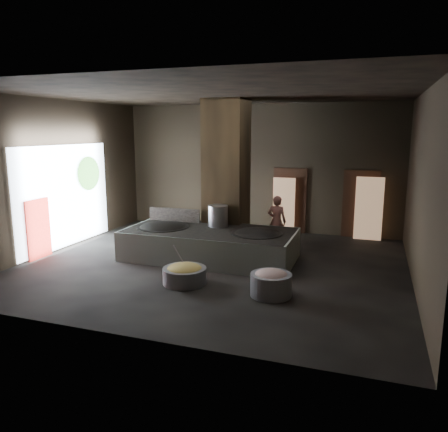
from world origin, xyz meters
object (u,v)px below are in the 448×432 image
at_px(stock_pot, 218,216).
at_px(veg_basin, 185,276).
at_px(wok_left, 163,229).
at_px(cook, 277,221).
at_px(meat_basin, 271,285).
at_px(wok_right, 257,236).
at_px(hearth_platform, 210,244).

bearing_deg(stock_pot, veg_basin, -87.43).
xyz_separation_m(wok_left, cook, (2.96, 1.91, 0.06)).
bearing_deg(wok_left, cook, 32.82).
distance_m(wok_left, stock_pot, 1.66).
height_order(wok_left, meat_basin, wok_left).
distance_m(wok_left, wok_right, 2.80).
xyz_separation_m(wok_right, cook, (0.16, 1.81, 0.06)).
bearing_deg(hearth_platform, meat_basin, -44.62).
xyz_separation_m(hearth_platform, veg_basin, (0.17, -2.12, -0.22)).
bearing_deg(cook, wok_right, 89.63).
distance_m(hearth_platform, wok_left, 1.49).
xyz_separation_m(wok_left, veg_basin, (1.62, -2.07, -0.56)).
bearing_deg(veg_basin, cook, 71.41).
relative_size(wok_left, cook, 0.93).
relative_size(wok_left, veg_basin, 1.45).
height_order(hearth_platform, meat_basin, hearth_platform).
xyz_separation_m(hearth_platform, wok_right, (1.35, 0.05, 0.34)).
height_order(hearth_platform, wok_right, wok_right).
bearing_deg(cook, wok_left, 37.50).
bearing_deg(hearth_platform, wok_left, -178.52).
relative_size(cook, meat_basin, 1.77).
xyz_separation_m(wok_right, meat_basin, (0.94, -2.27, -0.50)).
distance_m(wok_left, veg_basin, 2.69).
bearing_deg(stock_pot, wok_right, -21.04).
xyz_separation_m(wok_left, stock_pot, (1.50, 0.60, 0.38)).
bearing_deg(meat_basin, cook, 100.82).
distance_m(wok_right, meat_basin, 2.51).
distance_m(cook, veg_basin, 4.25).
height_order(wok_right, cook, cook).
bearing_deg(veg_basin, stock_pot, 92.57).
bearing_deg(wok_left, meat_basin, -30.13).
relative_size(hearth_platform, cook, 2.94).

